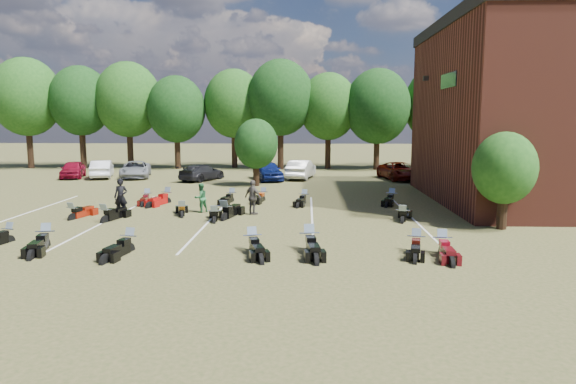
{
  "coord_description": "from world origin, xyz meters",
  "views": [
    {
      "loc": [
        1.72,
        -21.99,
        4.93
      ],
      "look_at": [
        0.77,
        4.0,
        1.2
      ],
      "focal_mm": 32.0,
      "sensor_mm": 36.0,
      "label": 1
    }
  ],
  "objects_px": {
    "motorcycle_0": "(9,242)",
    "motorcycle_7": "(73,220)",
    "car_0": "(73,169)",
    "car_4": "(268,171)",
    "person_black": "(121,197)",
    "motorcycle_14": "(147,202)",
    "person_green": "(201,198)",
    "motorcycle_3": "(252,251)",
    "person_grey": "(253,197)"
  },
  "relations": [
    {
      "from": "car_0",
      "to": "motorcycle_3",
      "type": "xyz_separation_m",
      "value": [
        17.57,
        -23.42,
        -0.71
      ]
    },
    {
      "from": "car_4",
      "to": "motorcycle_3",
      "type": "bearing_deg",
      "value": -104.59
    },
    {
      "from": "person_green",
      "to": "person_grey",
      "type": "relative_size",
      "value": 0.86
    },
    {
      "from": "car_0",
      "to": "motorcycle_0",
      "type": "xyz_separation_m",
      "value": [
        7.61,
        -22.37,
        -0.71
      ]
    },
    {
      "from": "car_0",
      "to": "motorcycle_3",
      "type": "relative_size",
      "value": 1.85
    },
    {
      "from": "motorcycle_3",
      "to": "motorcycle_7",
      "type": "relative_size",
      "value": 1.04
    },
    {
      "from": "person_grey",
      "to": "motorcycle_0",
      "type": "xyz_separation_m",
      "value": [
        -9.22,
        -6.32,
        -0.9
      ]
    },
    {
      "from": "motorcycle_7",
      "to": "motorcycle_0",
      "type": "bearing_deg",
      "value": 98.4
    },
    {
      "from": "person_black",
      "to": "motorcycle_14",
      "type": "xyz_separation_m",
      "value": [
        0.07,
        4.03,
        -0.94
      ]
    },
    {
      "from": "car_0",
      "to": "person_grey",
      "type": "bearing_deg",
      "value": -58.9
    },
    {
      "from": "person_grey",
      "to": "motorcycle_14",
      "type": "height_order",
      "value": "person_grey"
    },
    {
      "from": "car_4",
      "to": "person_black",
      "type": "relative_size",
      "value": 2.42
    },
    {
      "from": "motorcycle_3",
      "to": "person_green",
      "type": "bearing_deg",
      "value": 98.12
    },
    {
      "from": "person_grey",
      "to": "motorcycle_0",
      "type": "relative_size",
      "value": 0.91
    },
    {
      "from": "motorcycle_7",
      "to": "car_0",
      "type": "bearing_deg",
      "value": -51.22
    },
    {
      "from": "person_grey",
      "to": "car_4",
      "type": "bearing_deg",
      "value": -51.09
    },
    {
      "from": "person_green",
      "to": "motorcycle_3",
      "type": "bearing_deg",
      "value": 70.35
    },
    {
      "from": "motorcycle_3",
      "to": "motorcycle_7",
      "type": "height_order",
      "value": "motorcycle_3"
    },
    {
      "from": "motorcycle_0",
      "to": "motorcycle_14",
      "type": "height_order",
      "value": "motorcycle_14"
    },
    {
      "from": "car_4",
      "to": "motorcycle_14",
      "type": "relative_size",
      "value": 2.24
    },
    {
      "from": "person_black",
      "to": "motorcycle_7",
      "type": "height_order",
      "value": "person_black"
    },
    {
      "from": "motorcycle_3",
      "to": "car_4",
      "type": "bearing_deg",
      "value": 76.75
    },
    {
      "from": "motorcycle_0",
      "to": "car_0",
      "type": "bearing_deg",
      "value": 122.5
    },
    {
      "from": "motorcycle_0",
      "to": "motorcycle_7",
      "type": "distance_m",
      "value": 4.69
    },
    {
      "from": "car_4",
      "to": "person_grey",
      "type": "bearing_deg",
      "value": -106.02
    },
    {
      "from": "car_0",
      "to": "motorcycle_3",
      "type": "height_order",
      "value": "car_0"
    },
    {
      "from": "car_0",
      "to": "person_green",
      "type": "distance_m",
      "value": 20.85
    },
    {
      "from": "person_black",
      "to": "car_4",
      "type": "bearing_deg",
      "value": 65.82
    },
    {
      "from": "person_black",
      "to": "motorcycle_3",
      "type": "bearing_deg",
      "value": -44.52
    },
    {
      "from": "person_green",
      "to": "motorcycle_3",
      "type": "xyz_separation_m",
      "value": [
        3.58,
        -7.95,
        -0.78
      ]
    },
    {
      "from": "person_black",
      "to": "motorcycle_3",
      "type": "distance_m",
      "value": 10.29
    },
    {
      "from": "car_4",
      "to": "motorcycle_0",
      "type": "distance_m",
      "value": 23.06
    },
    {
      "from": "car_4",
      "to": "motorcycle_7",
      "type": "height_order",
      "value": "car_4"
    },
    {
      "from": "car_4",
      "to": "motorcycle_0",
      "type": "xyz_separation_m",
      "value": [
        -8.85,
        -21.28,
        -0.78
      ]
    },
    {
      "from": "car_0",
      "to": "motorcycle_14",
      "type": "bearing_deg",
      "value": -65.98
    },
    {
      "from": "car_0",
      "to": "motorcycle_7",
      "type": "bearing_deg",
      "value": -80.7
    },
    {
      "from": "person_black",
      "to": "person_green",
      "type": "height_order",
      "value": "person_black"
    },
    {
      "from": "car_4",
      "to": "person_grey",
      "type": "distance_m",
      "value": 14.97
    },
    {
      "from": "person_black",
      "to": "car_0",
      "type": "bearing_deg",
      "value": 119.9
    },
    {
      "from": "car_0",
      "to": "motorcycle_14",
      "type": "height_order",
      "value": "car_0"
    },
    {
      "from": "person_green",
      "to": "motorcycle_3",
      "type": "distance_m",
      "value": 8.76
    },
    {
      "from": "motorcycle_3",
      "to": "motorcycle_0",
      "type": "bearing_deg",
      "value": 157.89
    },
    {
      "from": "car_4",
      "to": "motorcycle_0",
      "type": "height_order",
      "value": "car_4"
    },
    {
      "from": "person_green",
      "to": "person_grey",
      "type": "bearing_deg",
      "value": 124.38
    },
    {
      "from": "person_black",
      "to": "motorcycle_0",
      "type": "distance_m",
      "value": 6.49
    },
    {
      "from": "motorcycle_7",
      "to": "car_4",
      "type": "bearing_deg",
      "value": -102.49
    },
    {
      "from": "person_grey",
      "to": "motorcycle_7",
      "type": "bearing_deg",
      "value": 48.18
    },
    {
      "from": "person_black",
      "to": "motorcycle_7",
      "type": "distance_m",
      "value": 2.54
    },
    {
      "from": "motorcycle_3",
      "to": "person_black",
      "type": "bearing_deg",
      "value": 120.96
    },
    {
      "from": "car_4",
      "to": "motorcycle_14",
      "type": "distance_m",
      "value": 12.98
    }
  ]
}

